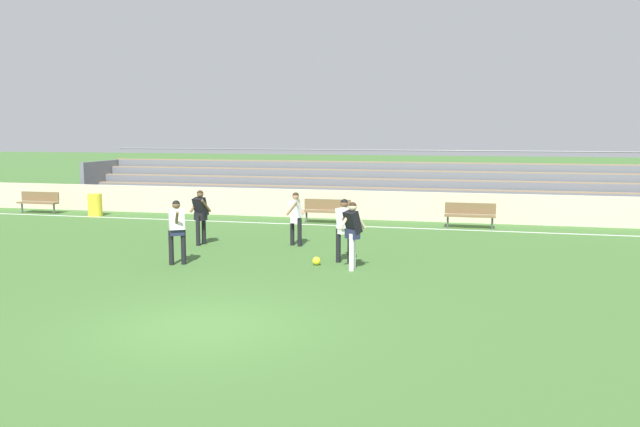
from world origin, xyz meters
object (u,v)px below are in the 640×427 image
player_dark_pressing_high (201,212)px  bench_centre_sideline (327,209)px  player_white_wide_right (177,226)px  player_white_overlapping (296,214)px  bleacher_stand (388,186)px  soccer_ball (316,261)px  player_white_on_ball (344,225)px  player_dark_challenging (353,229)px  bench_far_left (470,213)px  bench_far_right (39,200)px  trash_bin (95,205)px

player_dark_pressing_high → bench_centre_sideline: bearing=64.1°
player_white_wide_right → player_white_overlapping: (2.24, 3.47, -0.04)m
bleacher_stand → soccer_ball: 11.78m
player_white_on_ball → player_dark_challenging: bearing=-65.5°
bench_far_left → player_dark_pressing_high: player_dark_pressing_high is taller
player_dark_challenging → player_white_on_ball: (-0.39, 0.87, -0.01)m
bench_far_right → player_white_on_ball: (14.71, -7.12, 0.47)m
trash_bin → player_dark_challenging: bearing=-32.2°
player_white_wide_right → bench_centre_sideline: bearing=76.4°
bench_centre_sideline → player_white_wide_right: player_white_wide_right is taller
bench_far_left → bench_centre_sideline: bearing=180.0°
trash_bin → player_white_on_ball: player_white_on_ball is taller
bench_far_left → soccer_ball: bench_far_left is taller
soccer_ball → player_white_overlapping: bearing=116.3°
player_white_wide_right → player_white_overlapping: 4.13m
bench_far_left → player_white_wide_right: bearing=-130.9°
bleacher_stand → bench_far_left: bleacher_stand is taller
bench_centre_sideline → bench_far_right: (-12.57, 0.00, 0.00)m
trash_bin → player_white_overlapping: player_white_overlapping is taller
player_dark_challenging → bench_centre_sideline: bearing=107.6°
bench_far_right → player_dark_challenging: (15.11, -7.99, 0.49)m
bleacher_stand → player_white_wide_right: bleacher_stand is taller
bleacher_stand → player_dark_challenging: 12.10m
player_white_on_ball → player_white_wide_right: 4.40m
bench_centre_sideline → soccer_ball: bearing=-78.8°
bench_far_right → soccer_ball: (14.08, -7.65, -0.44)m
player_dark_challenging → trash_bin: bearing=147.8°
bench_centre_sideline → soccer_ball: (1.52, -7.65, -0.44)m
player_dark_pressing_high → trash_bin: bearing=143.2°
bleacher_stand → bench_centre_sideline: bearing=-113.4°
player_dark_challenging → player_white_overlapping: size_ratio=1.05×
player_dark_challenging → player_dark_pressing_high: (-5.22, 2.46, -0.03)m
bench_far_right → player_white_on_ball: 16.35m
soccer_ball → player_white_wide_right: bearing=-167.3°
player_white_wide_right → player_dark_pressing_high: size_ratio=1.01×
player_white_on_ball → soccer_ball: player_white_on_ball is taller
soccer_ball → bench_far_left: bearing=63.7°
soccer_ball → player_dark_challenging: bearing=-18.4°
bench_centre_sideline → player_dark_pressing_high: bearing=-115.9°
bench_centre_sideline → player_white_on_ball: player_white_on_ball is taller
bleacher_stand → player_dark_pressing_high: (-4.45, -9.61, -0.11)m
bench_far_left → player_white_on_ball: bearing=-113.8°
trash_bin → soccer_ball: trash_bin is taller
trash_bin → player_dark_pressing_high: player_dark_pressing_high is taller
player_white_on_ball → player_dark_pressing_high: bearing=161.8°
trash_bin → player_white_overlapping: 10.99m
trash_bin → bench_centre_sideline: bearing=1.6°
bleacher_stand → trash_bin: bearing=-159.2°
bleacher_stand → player_white_wide_right: (-3.81, -12.54, -0.10)m
trash_bin → player_white_on_ball: size_ratio=0.54×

